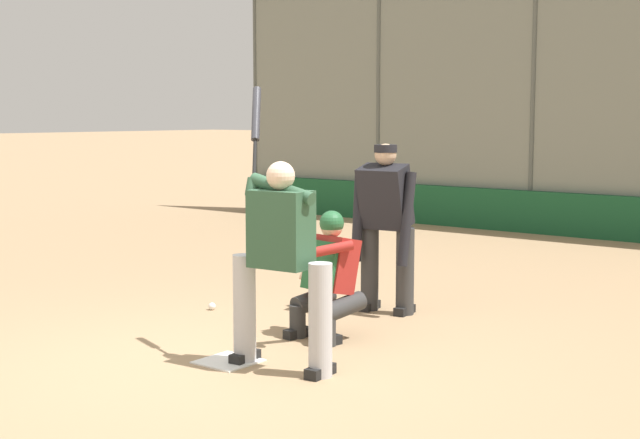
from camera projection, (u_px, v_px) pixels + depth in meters
name	position (u px, v px, depth m)	size (l,w,h in m)	color
ground_plane	(228.00, 362.00, 7.01)	(160.00, 160.00, 0.00)	#9E7F5B
home_plate_marker	(228.00, 361.00, 7.01)	(0.43, 0.43, 0.01)	white
backstop_fence	(626.00, 95.00, 13.62)	(15.38, 0.08, 4.32)	#515651
padding_wall	(619.00, 218.00, 13.76)	(15.00, 0.18, 0.69)	#19512D
bleachers_beyond	(608.00, 187.00, 16.83)	(10.71, 3.05, 1.80)	slate
batter_at_plate	(280.00, 257.00, 6.73)	(1.06, 0.59, 2.17)	#B7B7BC
catcher_behind_plate	(325.00, 273.00, 7.68)	(0.61, 0.75, 1.12)	#333333
umpire_home	(386.00, 223.00, 8.66)	(0.67, 0.45, 1.66)	#333333
spare_bat_near_backstop	(383.00, 227.00, 15.18)	(0.75, 0.40, 0.07)	black
baseball_loose	(212.00, 306.00, 8.89)	(0.07, 0.07, 0.07)	white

